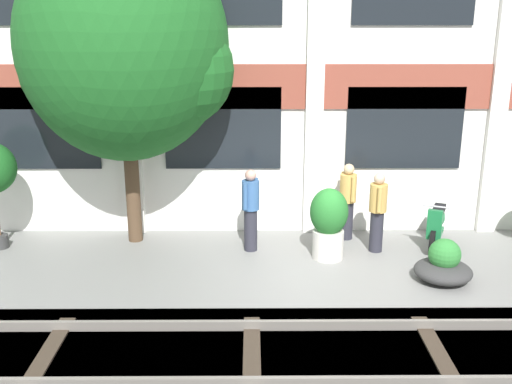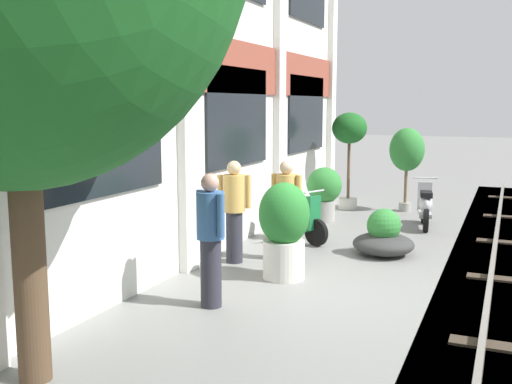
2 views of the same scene
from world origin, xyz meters
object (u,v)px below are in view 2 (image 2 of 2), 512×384
resident_watching_tracks (234,208)px  potted_plant_ribbed_drum (324,190)px  potted_plant_glazed_jar (284,227)px  scooter_near_curb (425,207)px  resident_near_plants (286,207)px  potted_plant_terracotta_small (407,151)px  resident_by_doorway (211,236)px  potted_plant_wide_bowl (384,238)px  scooter_second_parked (295,217)px  potted_plant_low_pan (349,135)px

resident_watching_tracks → potted_plant_ribbed_drum: bearing=155.5°
potted_plant_glazed_jar → scooter_near_curb: (4.38, -1.38, -0.30)m
potted_plant_glazed_jar → resident_near_plants: (0.99, 0.33, 0.11)m
potted_plant_glazed_jar → resident_near_plants: size_ratio=0.87×
potted_plant_ribbed_drum → potted_plant_terracotta_small: size_ratio=0.60×
resident_by_doorway → resident_watching_tracks: resident_by_doorway is taller
resident_by_doorway → resident_watching_tracks: bearing=45.1°
potted_plant_ribbed_drum → scooter_near_curb: potted_plant_ribbed_drum is taller
potted_plant_wide_bowl → scooter_second_parked: 1.73m
potted_plant_glazed_jar → scooter_near_curb: 4.60m
scooter_near_curb → scooter_second_parked: same height
resident_by_doorway → resident_near_plants: 2.48m
potted_plant_ribbed_drum → resident_watching_tracks: size_ratio=0.72×
potted_plant_terracotta_small → potted_plant_glazed_jar: bearing=173.5°
potted_plant_wide_bowl → potted_plant_terracotta_small: size_ratio=0.52×
potted_plant_glazed_jar → resident_near_plants: bearing=18.6°
scooter_second_parked → resident_near_plants: (-1.28, -0.30, 0.42)m
potted_plant_ribbed_drum → scooter_second_parked: bearing=-178.5°
resident_near_plants → potted_plant_terracotta_small: bearing=-5.5°
potted_plant_glazed_jar → resident_by_doorway: (-1.48, 0.40, 0.14)m
potted_plant_ribbed_drum → scooter_near_curb: bearing=-87.7°
resident_watching_tracks → resident_near_plants: 0.84m
potted_plant_wide_bowl → scooter_second_parked: bearing=77.6°
resident_near_plants → potted_plant_low_pan: bearing=8.9°
potted_plant_low_pan → resident_by_doorway: potted_plant_low_pan is taller
scooter_second_parked → resident_near_plants: resident_near_plants is taller
potted_plant_wide_bowl → scooter_second_parked: scooter_second_parked is taller
potted_plant_glazed_jar → potted_plant_low_pan: bearing=5.8°
scooter_second_parked → resident_by_doorway: 3.79m
potted_plant_low_pan → scooter_near_curb: size_ratio=1.66×
potted_plant_terracotta_small → resident_watching_tracks: potted_plant_terracotta_small is taller
potted_plant_low_pan → resident_near_plants: (-4.99, -0.27, -0.89)m
resident_watching_tracks → resident_near_plants: (0.48, -0.69, -0.01)m
potted_plant_ribbed_drum → potted_plant_low_pan: size_ratio=0.51×
resident_by_doorway → resident_near_plants: bearing=26.2°
scooter_second_parked → resident_near_plants: 1.38m
scooter_second_parked → resident_by_doorway: resident_by_doorway is taller
potted_plant_ribbed_drum → scooter_second_parked: 2.03m
potted_plant_low_pan → scooter_second_parked: potted_plant_low_pan is taller
potted_plant_wide_bowl → resident_by_doorway: size_ratio=0.61×
potted_plant_glazed_jar → resident_watching_tracks: (0.51, 1.02, 0.12)m
potted_plant_glazed_jar → resident_near_plants: 1.05m
potted_plant_ribbed_drum → potted_plant_wide_bowl: size_ratio=1.14×
scooter_near_curb → resident_near_plants: 3.82m
resident_near_plants → potted_plant_glazed_jar: bearing=-155.6°
potted_plant_glazed_jar → scooter_near_curb: potted_plant_glazed_jar is taller
potted_plant_low_pan → resident_near_plants: potted_plant_low_pan is taller
scooter_near_curb → potted_plant_terracotta_small: bearing=10.7°
scooter_near_curb → resident_watching_tracks: (-3.87, 2.41, 0.42)m
scooter_near_curb → potted_plant_wide_bowl: bearing=162.1°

